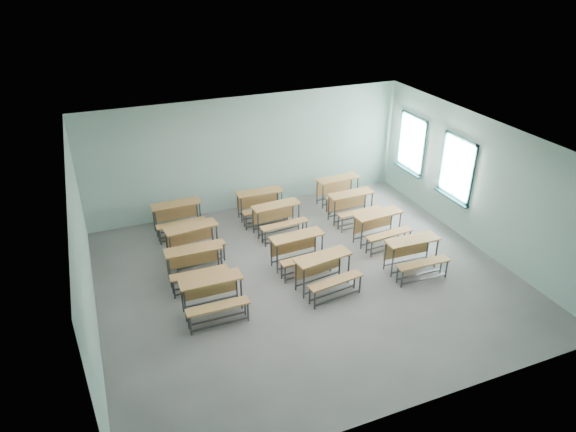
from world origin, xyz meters
The scene contains 13 objects.
room centered at (0.08, 0.03, 1.60)m, with size 9.04×8.04×3.24m.
desk_unit_r0c0 centered at (-2.26, -0.44, 0.53)m, with size 1.26×0.85×0.78m.
desk_unit_r0c1 centered at (0.20, -0.52, 0.53)m, with size 1.35×1.00×0.78m.
desk_unit_r0c2 centered at (2.37, -0.63, 0.53)m, with size 1.28×0.88×0.78m.
desk_unit_r1c0 centered at (-2.33, 0.83, 0.53)m, with size 1.27×0.87×0.78m.
desk_unit_r1c1 centered at (0.02, 0.52, 0.53)m, with size 1.29×0.90×0.78m.
desk_unit_r1c2 centered at (2.33, 0.77, 0.53)m, with size 1.32×0.94×0.78m.
desk_unit_r2c0 centered at (-2.14, 1.84, 0.53)m, with size 1.33×0.96×0.78m.
desk_unit_r2c1 centered at (0.14, 2.18, 0.53)m, with size 1.31×0.93×0.78m.
desk_unit_r2c2 centered at (2.25, 2.07, 0.53)m, with size 1.28×0.88×0.78m.
desk_unit_r3c0 centered at (-2.24, 3.20, 0.53)m, with size 1.27×0.87×0.78m.
desk_unit_r3c1 centered at (0.00, 3.10, 0.53)m, with size 1.27×0.87×0.78m.
desk_unit_r3c2 centered at (2.39, 3.12, 0.53)m, with size 1.30×0.92×0.78m.
Camera 1 is at (-3.98, -8.76, 6.65)m, focal length 32.00 mm.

